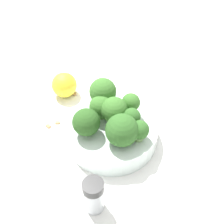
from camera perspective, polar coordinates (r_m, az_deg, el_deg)
ground_plane at (r=0.61m, az=0.00°, el=-5.00°), size 3.00×3.00×0.00m
bowl at (r=0.60m, az=0.00°, el=-3.69°), size 0.17×0.17×0.04m
broccoli_floret_0 at (r=0.56m, az=0.35°, el=0.30°), size 0.05×0.05×0.06m
broccoli_floret_1 at (r=0.58m, az=-2.17°, el=0.83°), size 0.04×0.04×0.05m
broccoli_floret_2 at (r=0.53m, az=1.83°, el=-3.38°), size 0.06×0.06×0.06m
broccoli_floret_3 at (r=0.58m, az=3.46°, el=1.52°), size 0.03×0.03×0.05m
broccoli_floret_4 at (r=0.54m, az=5.02°, el=-3.38°), size 0.03×0.03×0.04m
broccoli_floret_5 at (r=0.55m, az=-4.73°, el=-1.92°), size 0.05×0.05×0.05m
broccoli_floret_6 at (r=0.59m, az=-1.68°, el=3.66°), size 0.05×0.05×0.07m
broccoli_floret_7 at (r=0.55m, az=3.60°, el=-1.13°), size 0.03×0.03×0.05m
pepper_shaker at (r=0.50m, az=-3.36°, el=-15.00°), size 0.03×0.03×0.07m
lemon_wedge at (r=0.70m, az=-8.72°, el=4.92°), size 0.06×0.06×0.06m
almond_crumb_0 at (r=0.68m, az=-1.02°, el=2.15°), size 0.01×0.01×0.01m
almond_crumb_1 at (r=0.64m, az=-11.59°, el=-2.41°), size 0.01×0.01×0.01m
almond_crumb_2 at (r=0.65m, az=-9.96°, el=-1.74°), size 0.01×0.01×0.01m
almond_crumb_3 at (r=0.71m, az=-6.86°, el=3.48°), size 0.01×0.01×0.01m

